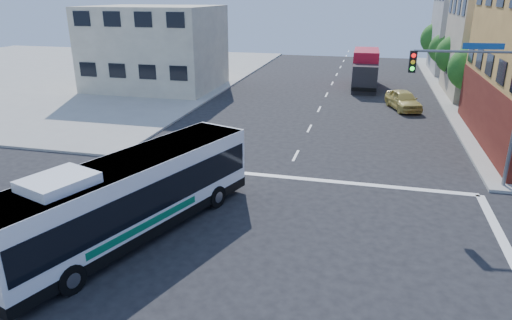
# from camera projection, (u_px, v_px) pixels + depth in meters

# --- Properties ---
(ground) EXTENTS (120.00, 120.00, 0.00)m
(ground) POSITION_uv_depth(u_px,v_px,m) (233.00, 280.00, 15.36)
(ground) COLOR black
(ground) RESTS_ON ground
(sidewalk_nw) EXTENTS (50.00, 50.00, 0.15)m
(sidewalk_nw) POSITION_uv_depth(u_px,v_px,m) (40.00, 73.00, 55.22)
(sidewalk_nw) COLOR gray
(sidewalk_nw) RESTS_ON ground
(building_east_far) EXTENTS (12.06, 10.06, 10.00)m
(building_east_far) POSITION_uv_depth(u_px,v_px,m) (489.00, 31.00, 53.47)
(building_east_far) COLOR #A4A59F
(building_east_far) RESTS_ON ground
(building_west) EXTENTS (12.06, 10.06, 8.00)m
(building_west) POSITION_uv_depth(u_px,v_px,m) (155.00, 48.00, 45.19)
(building_west) COLOR beige
(building_west) RESTS_ON ground
(signal_mast_ne) EXTENTS (7.91, 1.13, 8.07)m
(signal_mast_ne) POSITION_uv_depth(u_px,v_px,m) (483.00, 87.00, 21.25)
(signal_mast_ne) COLOR slate
(signal_mast_ne) RESTS_ON ground
(street_tree_a) EXTENTS (3.60, 3.60, 5.53)m
(street_tree_a) POSITION_uv_depth(u_px,v_px,m) (473.00, 66.00, 36.84)
(street_tree_a) COLOR #3B2315
(street_tree_a) RESTS_ON ground
(street_tree_b) EXTENTS (3.80, 3.80, 5.79)m
(street_tree_b) POSITION_uv_depth(u_px,v_px,m) (457.00, 52.00, 44.08)
(street_tree_b) COLOR #3B2315
(street_tree_b) RESTS_ON ground
(street_tree_c) EXTENTS (3.40, 3.40, 5.29)m
(street_tree_c) POSITION_uv_depth(u_px,v_px,m) (446.00, 47.00, 51.46)
(street_tree_c) COLOR #3B2315
(street_tree_c) RESTS_ON ground
(street_tree_d) EXTENTS (4.00, 4.00, 6.03)m
(street_tree_d) POSITION_uv_depth(u_px,v_px,m) (438.00, 37.00, 58.61)
(street_tree_d) COLOR #3B2315
(street_tree_d) RESTS_ON ground
(transit_bus) EXTENTS (6.26, 11.99, 3.50)m
(transit_bus) POSITION_uv_depth(u_px,v_px,m) (131.00, 196.00, 17.70)
(transit_bus) COLOR black
(transit_bus) RESTS_ON ground
(box_truck) EXTENTS (2.57, 8.23, 3.68)m
(box_truck) POSITION_uv_depth(u_px,v_px,m) (365.00, 70.00, 46.45)
(box_truck) COLOR #232227
(box_truck) RESTS_ON ground
(parked_car) EXTENTS (3.23, 5.04, 1.60)m
(parked_car) POSITION_uv_depth(u_px,v_px,m) (403.00, 100.00, 37.82)
(parked_car) COLOR #C9B555
(parked_car) RESTS_ON ground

